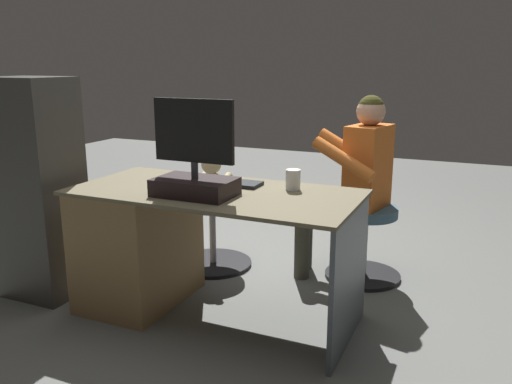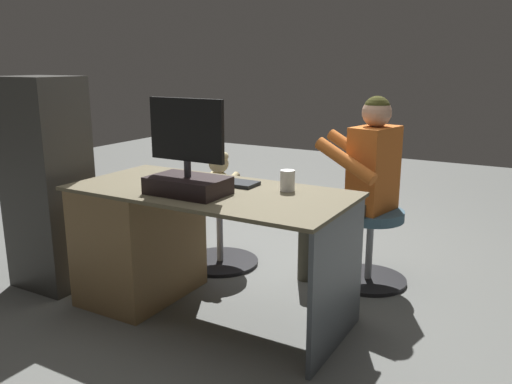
{
  "view_description": "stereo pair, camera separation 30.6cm",
  "coord_description": "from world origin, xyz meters",
  "px_view_note": "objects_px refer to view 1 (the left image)",
  "views": [
    {
      "loc": [
        -1.28,
        2.73,
        1.37
      ],
      "look_at": [
        -0.08,
        0.01,
        0.63
      ],
      "focal_mm": 36.86,
      "sensor_mm": 36.0,
      "label": 1
    },
    {
      "loc": [
        -1.55,
        2.6,
        1.37
      ],
      "look_at": [
        -0.08,
        0.01,
        0.63
      ],
      "focal_mm": 36.86,
      "sensor_mm": 36.0,
      "label": 2
    }
  ],
  "objects_px": {
    "keyboard": "(224,182)",
    "person": "(352,174)",
    "cup": "(293,180)",
    "visitor_chair": "(364,236)",
    "office_chair_teddy": "(213,228)",
    "tv_remote": "(177,183)",
    "computer_mouse": "(174,176)",
    "teddy_bear": "(212,178)",
    "desk": "(152,241)",
    "monitor": "(195,171)"
  },
  "relations": [
    {
      "from": "office_chair_teddy",
      "to": "cup",
      "type": "bearing_deg",
      "value": 148.05
    },
    {
      "from": "keyboard",
      "to": "tv_remote",
      "type": "height_order",
      "value": "keyboard"
    },
    {
      "from": "computer_mouse",
      "to": "cup",
      "type": "distance_m",
      "value": 0.71
    },
    {
      "from": "teddy_bear",
      "to": "cup",
      "type": "bearing_deg",
      "value": 147.42
    },
    {
      "from": "keyboard",
      "to": "visitor_chair",
      "type": "xyz_separation_m",
      "value": [
        -0.65,
        -0.69,
        -0.44
      ]
    },
    {
      "from": "desk",
      "to": "tv_remote",
      "type": "distance_m",
      "value": 0.38
    },
    {
      "from": "desk",
      "to": "tv_remote",
      "type": "bearing_deg",
      "value": -167.02
    },
    {
      "from": "office_chair_teddy",
      "to": "person",
      "type": "height_order",
      "value": "person"
    },
    {
      "from": "person",
      "to": "monitor",
      "type": "bearing_deg",
      "value": 59.27
    },
    {
      "from": "keyboard",
      "to": "visitor_chair",
      "type": "height_order",
      "value": "keyboard"
    },
    {
      "from": "computer_mouse",
      "to": "tv_remote",
      "type": "height_order",
      "value": "computer_mouse"
    },
    {
      "from": "keyboard",
      "to": "office_chair_teddy",
      "type": "relative_size",
      "value": 0.79
    },
    {
      "from": "visitor_chair",
      "to": "person",
      "type": "distance_m",
      "value": 0.42
    },
    {
      "from": "office_chair_teddy",
      "to": "visitor_chair",
      "type": "xyz_separation_m",
      "value": [
        -0.99,
        -0.21,
        0.01
      ]
    },
    {
      "from": "tv_remote",
      "to": "desk",
      "type": "bearing_deg",
      "value": -5.61
    },
    {
      "from": "teddy_bear",
      "to": "keyboard",
      "type": "bearing_deg",
      "value": 124.9
    },
    {
      "from": "tv_remote",
      "to": "teddy_bear",
      "type": "bearing_deg",
      "value": -97.67
    },
    {
      "from": "tv_remote",
      "to": "teddy_bear",
      "type": "distance_m",
      "value": 0.64
    },
    {
      "from": "computer_mouse",
      "to": "person",
      "type": "xyz_separation_m",
      "value": [
        -0.87,
        -0.69,
        -0.04
      ]
    },
    {
      "from": "tv_remote",
      "to": "person",
      "type": "height_order",
      "value": "person"
    },
    {
      "from": "teddy_bear",
      "to": "visitor_chair",
      "type": "distance_m",
      "value": 1.07
    },
    {
      "from": "desk",
      "to": "teddy_bear",
      "type": "relative_size",
      "value": 4.82
    },
    {
      "from": "keyboard",
      "to": "person",
      "type": "xyz_separation_m",
      "value": [
        -0.56,
        -0.67,
        -0.04
      ]
    },
    {
      "from": "office_chair_teddy",
      "to": "tv_remote",
      "type": "bearing_deg",
      "value": 101.12
    },
    {
      "from": "desk",
      "to": "teddy_bear",
      "type": "bearing_deg",
      "value": -93.57
    },
    {
      "from": "keyboard",
      "to": "cup",
      "type": "distance_m",
      "value": 0.4
    },
    {
      "from": "computer_mouse",
      "to": "office_chair_teddy",
      "type": "distance_m",
      "value": 0.68
    },
    {
      "from": "cup",
      "to": "teddy_bear",
      "type": "height_order",
      "value": "cup"
    },
    {
      "from": "monitor",
      "to": "tv_remote",
      "type": "distance_m",
      "value": 0.29
    },
    {
      "from": "monitor",
      "to": "person",
      "type": "height_order",
      "value": "monitor"
    },
    {
      "from": "keyboard",
      "to": "computer_mouse",
      "type": "height_order",
      "value": "computer_mouse"
    },
    {
      "from": "keyboard",
      "to": "person",
      "type": "bearing_deg",
      "value": -129.58
    },
    {
      "from": "computer_mouse",
      "to": "visitor_chair",
      "type": "xyz_separation_m",
      "value": [
        -0.96,
        -0.71,
        -0.45
      ]
    },
    {
      "from": "computer_mouse",
      "to": "cup",
      "type": "height_order",
      "value": "cup"
    },
    {
      "from": "keyboard",
      "to": "visitor_chair",
      "type": "distance_m",
      "value": 1.05
    },
    {
      "from": "office_chair_teddy",
      "to": "teddy_bear",
      "type": "distance_m",
      "value": 0.35
    },
    {
      "from": "cup",
      "to": "tv_remote",
      "type": "relative_size",
      "value": 0.73
    },
    {
      "from": "monitor",
      "to": "cup",
      "type": "xyz_separation_m",
      "value": [
        -0.41,
        -0.31,
        -0.07
      ]
    },
    {
      "from": "cup",
      "to": "computer_mouse",
      "type": "bearing_deg",
      "value": 3.18
    },
    {
      "from": "cup",
      "to": "office_chair_teddy",
      "type": "height_order",
      "value": "cup"
    },
    {
      "from": "teddy_bear",
      "to": "person",
      "type": "relative_size",
      "value": 0.27
    },
    {
      "from": "computer_mouse",
      "to": "cup",
      "type": "xyz_separation_m",
      "value": [
        -0.71,
        -0.04,
        0.04
      ]
    },
    {
      "from": "tv_remote",
      "to": "office_chair_teddy",
      "type": "xyz_separation_m",
      "value": [
        0.12,
        -0.61,
        -0.46
      ]
    },
    {
      "from": "office_chair_teddy",
      "to": "visitor_chair",
      "type": "height_order",
      "value": "same"
    },
    {
      "from": "cup",
      "to": "visitor_chair",
      "type": "height_order",
      "value": "cup"
    },
    {
      "from": "desk",
      "to": "visitor_chair",
      "type": "xyz_separation_m",
      "value": [
        -1.03,
        -0.85,
        -0.1
      ]
    },
    {
      "from": "monitor",
      "to": "computer_mouse",
      "type": "bearing_deg",
      "value": -41.96
    },
    {
      "from": "monitor",
      "to": "visitor_chair",
      "type": "height_order",
      "value": "monitor"
    },
    {
      "from": "monitor",
      "to": "cup",
      "type": "height_order",
      "value": "monitor"
    },
    {
      "from": "cup",
      "to": "visitor_chair",
      "type": "distance_m",
      "value": 0.87
    }
  ]
}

